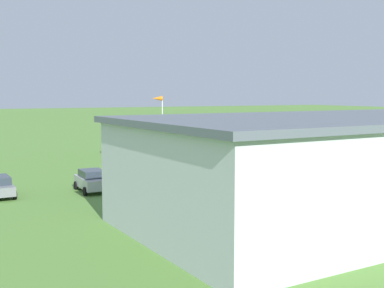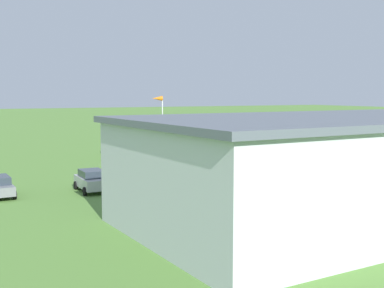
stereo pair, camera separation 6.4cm
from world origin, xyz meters
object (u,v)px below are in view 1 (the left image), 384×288
at_px(biplane, 147,134).
at_px(person_crossing_taxiway, 225,163).
at_px(windsock, 158,103).
at_px(car_orange, 378,157).
at_px(car_silver, 92,180).
at_px(person_walking_on_apron, 314,157).

xyz_separation_m(biplane, person_crossing_taxiway, (-2.93, 12.58, -1.98)).
distance_m(biplane, windsock, 5.40).
height_order(car_orange, windsock, windsock).
height_order(car_silver, person_walking_on_apron, car_silver).
xyz_separation_m(person_walking_on_apron, person_crossing_taxiway, (10.66, -0.41, -0.01)).
bearing_deg(biplane, car_silver, 55.59).
bearing_deg(windsock, car_silver, 54.17).
distance_m(biplane, car_orange, 25.41).
bearing_deg(car_silver, person_walking_on_apron, -171.82).
bearing_deg(car_orange, windsock, -49.32).
distance_m(person_walking_on_apron, windsock, 20.07).
bearing_deg(car_orange, car_silver, 0.54).
xyz_separation_m(biplane, windsock, (-2.80, -3.02, 3.49)).
height_order(biplane, car_silver, biplane).
distance_m(biplane, person_crossing_taxiway, 13.07).
relative_size(biplane, person_crossing_taxiway, 5.55).
height_order(car_silver, person_crossing_taxiway, car_silver).
distance_m(car_orange, person_crossing_taxiway, 16.88).
bearing_deg(person_walking_on_apron, windsock, -56.03).
xyz_separation_m(car_silver, person_crossing_taxiway, (-14.29, -4.00, -0.08)).
height_order(biplane, person_crossing_taxiway, biplane).
relative_size(car_silver, windsock, 0.55).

